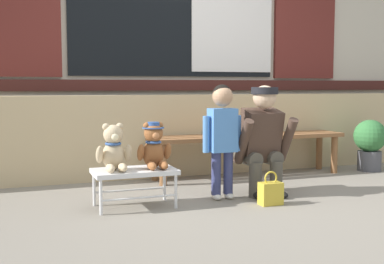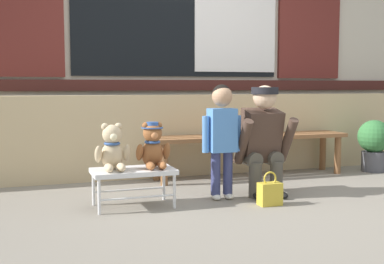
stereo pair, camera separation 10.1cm
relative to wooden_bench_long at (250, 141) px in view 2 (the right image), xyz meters
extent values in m
plane|color=gray|center=(-0.53, -1.06, -0.37)|extent=(60.00, 60.00, 0.00)
cube|color=tan|center=(-0.53, 0.37, 0.05)|extent=(6.89, 0.25, 0.85)
cube|color=beige|center=(-0.53, 0.89, 1.32)|extent=(7.03, 0.20, 3.39)
cube|color=#471E19|center=(-0.53, 0.77, 0.58)|extent=(6.47, 0.04, 0.12)
cube|color=black|center=(-0.53, 0.78, 1.38)|extent=(2.40, 0.03, 1.40)
cube|color=white|center=(0.16, 0.76, 1.38)|extent=(1.02, 0.02, 1.29)
cube|color=maroon|center=(-2.21, 0.77, 1.38)|extent=(0.84, 0.05, 1.43)
cube|color=maroon|center=(1.15, 0.77, 1.38)|extent=(0.84, 0.05, 1.43)
cube|color=brown|center=(0.00, -0.14, 0.05)|extent=(2.10, 0.11, 0.04)
cube|color=brown|center=(0.00, 0.00, 0.05)|extent=(2.10, 0.11, 0.04)
cube|color=brown|center=(0.00, 0.14, 0.05)|extent=(2.10, 0.11, 0.04)
cylinder|color=brown|center=(-0.97, -0.14, -0.17)|extent=(0.07, 0.07, 0.40)
cylinder|color=brown|center=(-0.97, 0.14, -0.17)|extent=(0.07, 0.07, 0.40)
cylinder|color=brown|center=(0.97, -0.14, -0.17)|extent=(0.07, 0.07, 0.40)
cylinder|color=brown|center=(0.97, 0.14, -0.17)|extent=(0.07, 0.07, 0.40)
cube|color=silver|center=(-1.43, -0.87, -0.09)|extent=(0.64, 0.36, 0.04)
cylinder|color=silver|center=(-1.72, -1.02, -0.24)|extent=(0.02, 0.02, 0.26)
cylinder|color=silver|center=(-1.72, -0.72, -0.24)|extent=(0.02, 0.02, 0.26)
cylinder|color=silver|center=(-1.14, -1.02, -0.24)|extent=(0.02, 0.02, 0.26)
cylinder|color=silver|center=(-1.14, -0.72, -0.24)|extent=(0.02, 0.02, 0.26)
cylinder|color=silver|center=(-1.43, -1.02, -0.27)|extent=(0.58, 0.02, 0.02)
cylinder|color=silver|center=(-1.43, -0.72, -0.27)|extent=(0.58, 0.02, 0.02)
ellipsoid|color=#CCB289|center=(-1.59, -0.85, 0.04)|extent=(0.17, 0.14, 0.22)
sphere|color=#CCB289|center=(-1.59, -0.86, 0.20)|extent=(0.15, 0.15, 0.15)
sphere|color=#FFEEBB|center=(-1.59, -0.91, 0.19)|extent=(0.06, 0.06, 0.06)
sphere|color=#CCB289|center=(-1.64, -0.85, 0.26)|extent=(0.06, 0.06, 0.06)
ellipsoid|color=#CCB289|center=(-1.70, -0.88, 0.06)|extent=(0.06, 0.11, 0.16)
ellipsoid|color=#CCB289|center=(-1.63, -0.96, -0.04)|extent=(0.06, 0.15, 0.06)
sphere|color=#CCB289|center=(-1.53, -0.85, 0.26)|extent=(0.06, 0.06, 0.06)
ellipsoid|color=#CCB289|center=(-1.48, -0.88, 0.06)|extent=(0.06, 0.11, 0.16)
ellipsoid|color=#CCB289|center=(-1.54, -0.96, -0.04)|extent=(0.06, 0.15, 0.06)
torus|color=#335699|center=(-1.59, -0.85, 0.13)|extent=(0.13, 0.13, 0.02)
ellipsoid|color=#93562D|center=(-1.27, -0.85, 0.04)|extent=(0.17, 0.14, 0.22)
sphere|color=#93562D|center=(-1.27, -0.86, 0.20)|extent=(0.15, 0.15, 0.15)
sphere|color=#C87B48|center=(-1.27, -0.91, 0.19)|extent=(0.06, 0.06, 0.06)
sphere|color=#93562D|center=(-1.32, -0.85, 0.26)|extent=(0.06, 0.06, 0.06)
ellipsoid|color=#93562D|center=(-1.38, -0.88, 0.06)|extent=(0.06, 0.11, 0.16)
ellipsoid|color=#93562D|center=(-1.31, -0.96, -0.04)|extent=(0.06, 0.15, 0.06)
sphere|color=#93562D|center=(-1.21, -0.85, 0.26)|extent=(0.06, 0.06, 0.06)
ellipsoid|color=#93562D|center=(-1.16, -0.88, 0.06)|extent=(0.06, 0.11, 0.16)
ellipsoid|color=#93562D|center=(-1.22, -0.96, -0.04)|extent=(0.06, 0.15, 0.06)
torus|color=#335699|center=(-1.27, -0.85, 0.13)|extent=(0.13, 0.13, 0.02)
cylinder|color=#335699|center=(-1.27, -0.85, 0.24)|extent=(0.17, 0.17, 0.01)
cylinder|color=#335699|center=(-1.27, -0.85, 0.27)|extent=(0.10, 0.10, 0.04)
cylinder|color=navy|center=(-0.73, -0.85, -0.15)|extent=(0.08, 0.08, 0.36)
ellipsoid|color=silver|center=(-0.73, -0.87, -0.35)|extent=(0.07, 0.12, 0.05)
cylinder|color=navy|center=(-0.62, -0.85, -0.15)|extent=(0.08, 0.08, 0.36)
ellipsoid|color=silver|center=(-0.62, -0.87, -0.35)|extent=(0.07, 0.12, 0.05)
cube|color=#4C84CC|center=(-0.67, -0.85, 0.21)|extent=(0.22, 0.15, 0.36)
cylinder|color=#4C84CC|center=(-0.82, -0.85, 0.18)|extent=(0.06, 0.06, 0.30)
cylinder|color=#4C84CC|center=(-0.53, -0.85, 0.18)|extent=(0.06, 0.06, 0.30)
sphere|color=tan|center=(-0.67, -0.85, 0.49)|extent=(0.17, 0.17, 0.17)
sphere|color=black|center=(-0.67, -0.83, 0.51)|extent=(0.16, 0.16, 0.16)
cylinder|color=#4C473D|center=(-0.38, -0.89, -0.22)|extent=(0.11, 0.11, 0.30)
cylinder|color=#4C473D|center=(-0.38, -0.75, -0.05)|extent=(0.13, 0.32, 0.13)
ellipsoid|color=black|center=(-0.38, -0.97, -0.34)|extent=(0.09, 0.20, 0.06)
cylinder|color=#4C473D|center=(-0.18, -0.89, -0.22)|extent=(0.11, 0.11, 0.30)
cylinder|color=#4C473D|center=(-0.18, -0.75, -0.05)|extent=(0.13, 0.32, 0.13)
ellipsoid|color=black|center=(-0.18, -0.97, -0.34)|extent=(0.09, 0.20, 0.06)
cube|color=#473328|center=(-0.28, -0.78, 0.15)|extent=(0.32, 0.30, 0.47)
cylinder|color=#473328|center=(-0.49, -0.88, 0.11)|extent=(0.08, 0.28, 0.40)
cylinder|color=#473328|center=(-0.07, -0.88, 0.11)|extent=(0.08, 0.28, 0.40)
sphere|color=#DBB28E|center=(-0.28, -0.85, 0.48)|extent=(0.20, 0.20, 0.20)
cylinder|color=black|center=(-0.28, -0.85, 0.53)|extent=(0.23, 0.23, 0.06)
cube|color=brown|center=(-0.09, -0.69, 0.01)|extent=(0.10, 0.22, 0.16)
cube|color=gold|center=(-0.39, -1.17, -0.28)|extent=(0.18, 0.11, 0.18)
torus|color=gold|center=(-0.39, -1.17, -0.16)|extent=(0.11, 0.01, 0.11)
cylinder|color=#4C4C51|center=(1.43, -0.15, -0.26)|extent=(0.26, 0.26, 0.22)
sphere|color=#337038|center=(1.43, -0.15, 0.02)|extent=(0.36, 0.36, 0.36)
camera|label=1|loc=(-2.34, -4.62, 0.58)|focal=46.66mm
camera|label=2|loc=(-2.25, -4.65, 0.58)|focal=46.66mm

